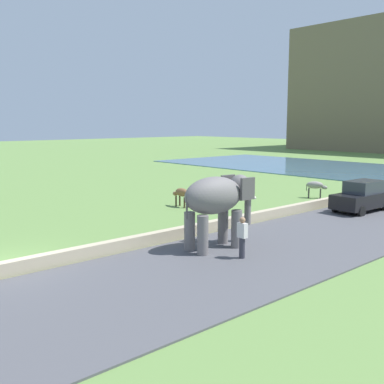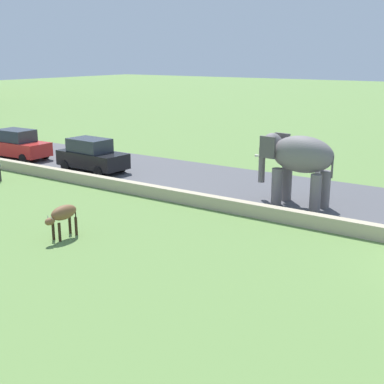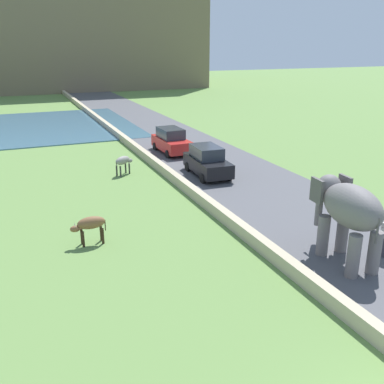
# 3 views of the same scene
# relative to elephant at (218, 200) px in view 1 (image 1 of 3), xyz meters

# --- Properties ---
(ground_plane) EXTENTS (220.00, 220.00, 0.00)m
(ground_plane) POSITION_rel_elephant_xyz_m (-3.44, -7.19, -2.04)
(ground_plane) COLOR #608442
(barrier_wall) EXTENTS (0.40, 110.00, 0.53)m
(barrier_wall) POSITION_rel_elephant_xyz_m (-2.24, 10.81, -1.77)
(barrier_wall) COLOR tan
(barrier_wall) RESTS_ON ground
(lake) EXTENTS (36.00, 18.00, 0.08)m
(lake) POSITION_rel_elephant_xyz_m (-17.44, 32.48, -2.00)
(lake) COLOR #426B84
(lake) RESTS_ON ground
(elephant) EXTENTS (1.62, 3.52, 2.99)m
(elephant) POSITION_rel_elephant_xyz_m (0.00, 0.00, 0.00)
(elephant) COLOR slate
(elephant) RESTS_ON ground
(person_beside_elephant) EXTENTS (0.36, 0.22, 1.63)m
(person_beside_elephant) POSITION_rel_elephant_xyz_m (1.64, -0.34, -1.16)
(person_beside_elephant) COLOR #33333D
(person_beside_elephant) RESTS_ON ground
(car_black) EXTENTS (1.95, 4.08, 1.80)m
(car_black) POSITION_rel_elephant_xyz_m (-0.02, 11.73, -1.14)
(car_black) COLOR black
(car_black) RESTS_ON ground
(cow_grey) EXTENTS (1.35, 1.03, 1.15)m
(cow_grey) POSITION_rel_elephant_xyz_m (-4.55, 13.93, -1.20)
(cow_grey) COLOR gray
(cow_grey) RESTS_ON ground
(cow_brown) EXTENTS (1.39, 0.46, 1.15)m
(cow_brown) POSITION_rel_elephant_xyz_m (-8.15, 5.03, -1.20)
(cow_brown) COLOR brown
(cow_brown) RESTS_ON ground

